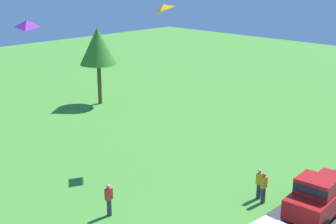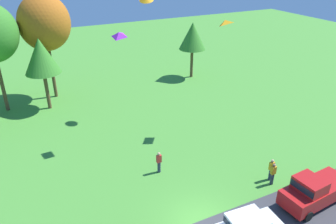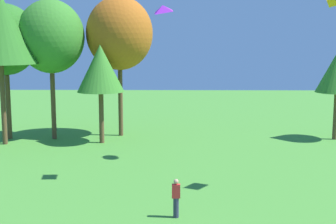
% 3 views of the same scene
% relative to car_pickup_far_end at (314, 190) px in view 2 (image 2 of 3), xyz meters
% --- Properties ---
extents(ground_plane, '(120.00, 120.00, 0.00)m').
position_rel_car_pickup_far_end_xyz_m(ground_plane, '(-7.40, 1.73, -1.11)').
color(ground_plane, '#478E33').
extents(car_pickup_far_end, '(5.12, 2.33, 2.14)m').
position_rel_car_pickup_far_end_xyz_m(car_pickup_far_end, '(0.00, 0.00, 0.00)').
color(car_pickup_far_end, red).
rests_on(car_pickup_far_end, ground).
extents(person_watching_sky, '(0.36, 0.24, 1.71)m').
position_rel_car_pickup_far_end_xyz_m(person_watching_sky, '(-0.68, 3.14, -0.23)').
color(person_watching_sky, '#2D334C').
rests_on(person_watching_sky, ground).
extents(person_on_lawn, '(0.36, 0.24, 1.71)m').
position_rel_car_pickup_far_end_xyz_m(person_on_lawn, '(-0.92, 2.70, -0.23)').
color(person_on_lawn, '#2D334C').
rests_on(person_on_lawn, ground).
extents(person_beside_suv, '(0.36, 0.24, 1.71)m').
position_rel_car_pickup_far_end_xyz_m(person_beside_suv, '(-7.45, 7.48, -0.23)').
color(person_beside_suv, '#2D334C').
rests_on(person_beside_suv, ground).
extents(tree_lone_near, '(3.48, 3.48, 7.34)m').
position_rel_car_pickup_far_end_xyz_m(tree_lone_near, '(-13.05, 22.55, 4.45)').
color(tree_lone_near, brown).
rests_on(tree_lone_near, ground).
extents(tree_right_of_center, '(5.25, 5.25, 11.08)m').
position_rel_car_pickup_far_end_xyz_m(tree_right_of_center, '(-11.94, 25.39, 7.07)').
color(tree_right_of_center, brown).
rests_on(tree_right_of_center, ground).
extents(tree_center_back, '(3.31, 3.31, 6.99)m').
position_rel_car_pickup_far_end_xyz_m(tree_center_back, '(4.92, 24.16, 4.18)').
color(tree_center_back, brown).
rests_on(tree_center_back, ground).
extents(kite_diamond_mid_center, '(1.43, 1.46, 0.73)m').
position_rel_car_pickup_far_end_xyz_m(kite_diamond_mid_center, '(0.31, 11.34, 8.52)').
color(kite_diamond_mid_center, orange).
extents(kite_diamond_high_right, '(1.39, 1.39, 0.57)m').
position_rel_car_pickup_far_end_xyz_m(kite_diamond_high_right, '(-8.17, 12.75, 8.11)').
color(kite_diamond_high_right, purple).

